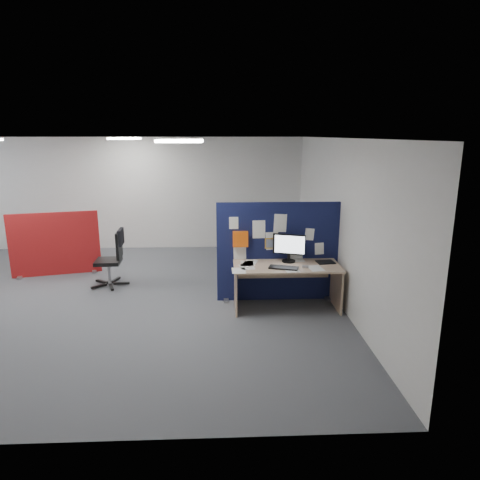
{
  "coord_description": "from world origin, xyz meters",
  "views": [
    {
      "loc": [
        2.55,
        -6.94,
        2.76
      ],
      "look_at": [
        2.86,
        0.15,
        1.0
      ],
      "focal_mm": 32.0,
      "sensor_mm": 36.0,
      "label": 1
    }
  ],
  "objects_px": {
    "main_desk": "(286,275)",
    "monitor_main": "(289,247)",
    "navy_divider": "(276,252)",
    "red_divider": "(55,244)",
    "office_chair": "(114,254)"
  },
  "relations": [
    {
      "from": "main_desk",
      "to": "office_chair",
      "type": "height_order",
      "value": "office_chair"
    },
    {
      "from": "red_divider",
      "to": "office_chair",
      "type": "distance_m",
      "value": 1.5
    },
    {
      "from": "red_divider",
      "to": "monitor_main",
      "type": "bearing_deg",
      "value": -34.82
    },
    {
      "from": "navy_divider",
      "to": "red_divider",
      "type": "bearing_deg",
      "value": 160.32
    },
    {
      "from": "office_chair",
      "to": "main_desk",
      "type": "bearing_deg",
      "value": -23.92
    },
    {
      "from": "navy_divider",
      "to": "red_divider",
      "type": "distance_m",
      "value": 4.5
    },
    {
      "from": "navy_divider",
      "to": "red_divider",
      "type": "relative_size",
      "value": 1.23
    },
    {
      "from": "main_desk",
      "to": "monitor_main",
      "type": "distance_m",
      "value": 0.46
    },
    {
      "from": "navy_divider",
      "to": "monitor_main",
      "type": "height_order",
      "value": "navy_divider"
    },
    {
      "from": "navy_divider",
      "to": "monitor_main",
      "type": "xyz_separation_m",
      "value": [
        0.18,
        -0.2,
        0.14
      ]
    },
    {
      "from": "main_desk",
      "to": "red_divider",
      "type": "xyz_separation_m",
      "value": [
        -4.35,
        1.87,
        0.07
      ]
    },
    {
      "from": "main_desk",
      "to": "monitor_main",
      "type": "relative_size",
      "value": 3.31
    },
    {
      "from": "main_desk",
      "to": "office_chair",
      "type": "relative_size",
      "value": 1.6
    },
    {
      "from": "monitor_main",
      "to": "red_divider",
      "type": "bearing_deg",
      "value": 176.23
    },
    {
      "from": "monitor_main",
      "to": "office_chair",
      "type": "relative_size",
      "value": 0.48
    }
  ]
}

